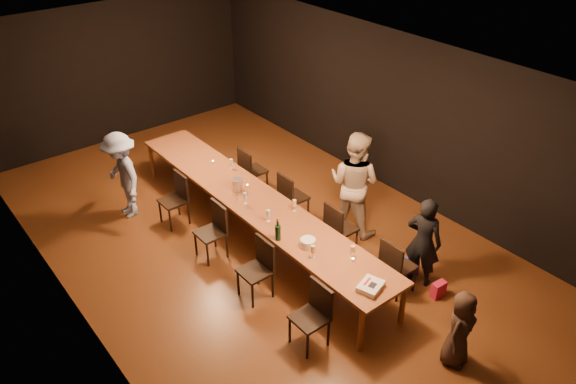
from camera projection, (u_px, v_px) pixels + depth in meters
ground at (255, 236)px, 9.52m from camera, size 10.00×10.00×0.00m
room_shell at (251, 125)px, 8.43m from camera, size 6.04×10.04×3.02m
table at (254, 202)px, 9.15m from camera, size 0.90×6.00×0.75m
chair_right_0 at (398, 265)px, 8.14m from camera, size 0.42×0.42×0.93m
chair_right_1 at (341, 228)px, 8.93m from camera, size 0.42×0.42×0.93m
chair_right_2 at (294, 196)px, 9.73m from camera, size 0.42×0.42×0.93m
chair_right_3 at (253, 170)px, 10.52m from camera, size 0.42×0.42×0.93m
chair_left_0 at (309, 318)px, 7.23m from camera, size 0.42×0.42×0.93m
chair_left_1 at (255, 271)px, 8.03m from camera, size 0.42×0.42×0.93m
chair_left_2 at (210, 232)px, 8.82m from camera, size 0.42×0.42×0.93m
chair_left_3 at (173, 200)px, 9.62m from camera, size 0.42×0.42×0.93m
woman_birthday at (423, 242)px, 8.18m from camera, size 0.51×0.62×1.46m
woman_tan at (354, 183)px, 9.23m from camera, size 0.93×1.06×1.83m
man_blue at (122, 175)px, 9.69m from camera, size 0.64×1.06×1.59m
child at (460, 329)px, 6.95m from camera, size 0.61×0.48×1.10m
gift_bag_red at (439, 290)px, 8.19m from camera, size 0.22×0.13×0.26m
gift_bag_blue at (410, 266)px, 8.61m from camera, size 0.28×0.24×0.29m
birthday_cake at (371, 286)px, 7.26m from camera, size 0.40×0.36×0.08m
plate_stack at (308, 243)px, 8.02m from camera, size 0.29×0.29×0.13m
champagne_bottle at (278, 229)px, 8.10m from camera, size 0.11×0.11×0.37m
ice_bucket at (237, 185)px, 9.30m from camera, size 0.20×0.20×0.21m
wineglass_0 at (313, 252)px, 7.78m from camera, size 0.06×0.06×0.21m
wineglass_1 at (352, 252)px, 7.77m from camera, size 0.06×0.06×0.21m
wineglass_2 at (268, 216)px, 8.53m from camera, size 0.06×0.06×0.21m
wineglass_3 at (294, 206)px, 8.77m from camera, size 0.06×0.06×0.21m
wineglass_4 at (245, 198)px, 8.95m from camera, size 0.06×0.06×0.21m
wineglass_5 at (231, 164)px, 9.90m from camera, size 0.06×0.06×0.21m
tealight_near at (353, 259)px, 7.77m from camera, size 0.05×0.05×0.03m
tealight_mid at (247, 186)px, 9.45m from camera, size 0.05×0.05×0.03m
tealight_far at (213, 162)px, 10.17m from camera, size 0.05×0.05×0.03m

